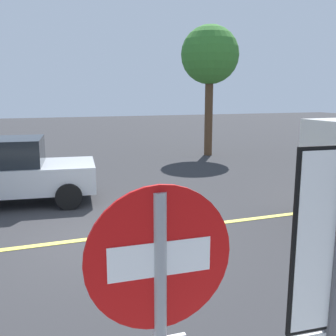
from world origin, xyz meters
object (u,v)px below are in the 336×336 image
at_px(stop_sign, 160,324).
at_px(car_silver_near_curb, 9,171).
at_px(speed_limit_sign, 334,288).
at_px(tree_centre_verge, 210,56).

height_order(stop_sign, car_silver_near_curb, stop_sign).
xyz_separation_m(stop_sign, car_silver_near_curb, (-1.15, 8.64, -0.77)).
relative_size(stop_sign, speed_limit_sign, 0.93).
distance_m(speed_limit_sign, tree_centre_verge, 15.75).
height_order(speed_limit_sign, tree_centre_verge, tree_centre_verge).
xyz_separation_m(stop_sign, speed_limit_sign, (0.88, -0.24, 0.17)).
bearing_deg(stop_sign, car_silver_near_curb, 97.56).
distance_m(stop_sign, tree_centre_verge, 15.93).
relative_size(stop_sign, car_silver_near_curb, 0.54).
bearing_deg(tree_centre_verge, car_silver_near_curb, -146.54).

